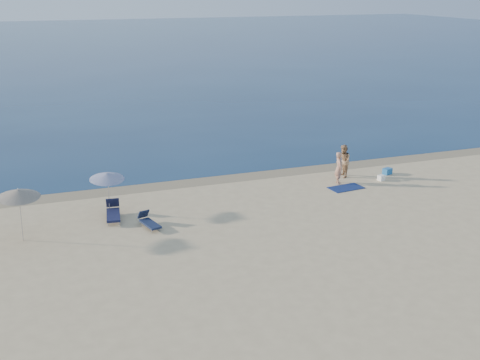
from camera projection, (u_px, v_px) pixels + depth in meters
name	position (u px, v px, depth m)	size (l,w,h in m)	color
sea	(91.00, 45.00, 106.68)	(240.00, 160.00, 0.01)	#0B2547
wet_sand_strip	(250.00, 176.00, 34.58)	(240.00, 1.60, 0.00)	#847254
person_left	(339.00, 168.00, 33.03)	(0.65, 0.43, 1.79)	tan
person_right	(343.00, 161.00, 34.09)	(0.91, 0.71, 1.87)	tan
beach_towel	(346.00, 188.00, 32.51)	(1.84, 1.02, 0.03)	#0E1C4A
white_bag	(381.00, 178.00, 33.74)	(0.35, 0.30, 0.30)	white
blue_cooler	(387.00, 171.00, 34.82)	(0.50, 0.36, 0.36)	#1F66AD
umbrella_near	(107.00, 176.00, 28.42)	(1.77, 1.79, 2.15)	silver
umbrella_far	(18.00, 193.00, 25.33)	(2.31, 2.32, 2.41)	silver
lounger_left	(113.00, 213.00, 28.18)	(0.85, 1.94, 0.83)	#141939
lounger_right	(149.00, 222.00, 27.24)	(0.87, 1.60, 0.67)	#151F3C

